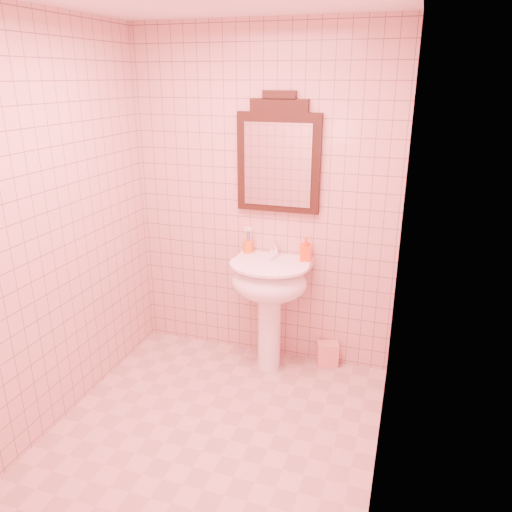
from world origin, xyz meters
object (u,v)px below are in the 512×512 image
(mirror, at_px, (278,158))
(toothbrush_cup, at_px, (248,246))
(towel, at_px, (327,354))
(pedestal_sink, at_px, (269,289))
(soap_dispenser, at_px, (306,249))

(mirror, xyz_separation_m, toothbrush_cup, (-0.22, -0.03, -0.67))
(mirror, distance_m, toothbrush_cup, 0.71)
(mirror, bearing_deg, towel, -4.35)
(pedestal_sink, height_order, mirror, mirror)
(towel, bearing_deg, soap_dispenser, -171.08)
(toothbrush_cup, xyz_separation_m, towel, (0.65, -0.01, -0.82))
(toothbrush_cup, relative_size, towel, 0.90)
(toothbrush_cup, distance_m, soap_dispenser, 0.45)
(pedestal_sink, bearing_deg, mirror, 90.00)
(towel, bearing_deg, toothbrush_cup, 179.40)
(soap_dispenser, bearing_deg, towel, -3.67)
(toothbrush_cup, distance_m, towel, 1.04)
(pedestal_sink, bearing_deg, towel, 21.56)
(mirror, xyz_separation_m, soap_dispenser, (0.23, -0.06, -0.64))
(pedestal_sink, relative_size, mirror, 1.03)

